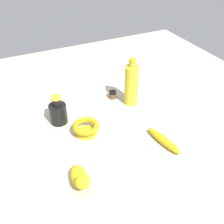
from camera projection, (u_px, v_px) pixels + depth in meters
ground at (112, 126)px, 1.29m from camera, size 2.00×2.00×0.00m
banana at (164, 140)px, 1.17m from camera, size 0.07×0.20×0.04m
nail_polish_jar at (113, 95)px, 1.47m from camera, size 0.04×0.04×0.04m
bowl at (86, 128)px, 1.22m from camera, size 0.12×0.12×0.06m
bottle_tall at (131, 85)px, 1.38m from camera, size 0.07×0.07×0.25m
cat_figurine at (80, 178)px, 0.98m from camera, size 0.07×0.15×0.09m
bottle_short at (58, 112)px, 1.28m from camera, size 0.08×0.08×0.15m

